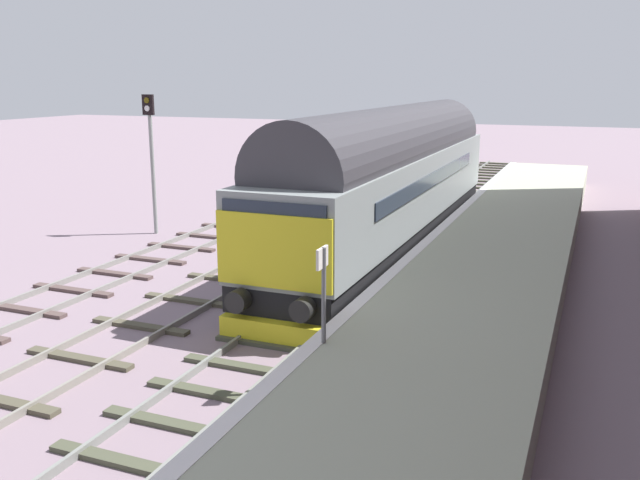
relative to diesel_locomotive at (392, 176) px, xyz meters
The scene contains 8 objects.
ground_plane 4.70m from the diesel_locomotive, 90.02° to the right, with size 140.00×140.00×0.00m, color slate.
track_main 4.67m from the diesel_locomotive, 90.02° to the right, with size 2.50×60.00×0.15m.
track_adjacent_west 5.68m from the diesel_locomotive, 128.90° to the right, with size 2.50×60.00×0.15m.
track_adjacent_far_west 8.05m from the diesel_locomotive, 148.64° to the right, with size 2.50×60.00×0.15m.
station_platform 5.73m from the diesel_locomotive, 48.00° to the right, with size 4.00×44.00×1.01m.
diesel_locomotive is the anchor object (origin of this frame).
signal_post_mid 8.74m from the diesel_locomotive, behind, with size 0.44×0.22×4.99m.
platform_number_sign 10.75m from the diesel_locomotive, 79.88° to the right, with size 0.10×0.44×1.71m.
Camera 1 is at (6.10, -17.06, 5.52)m, focal length 38.46 mm.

